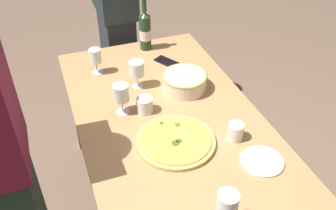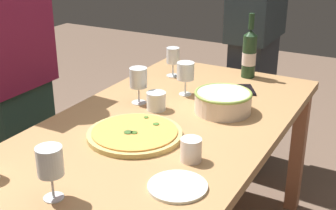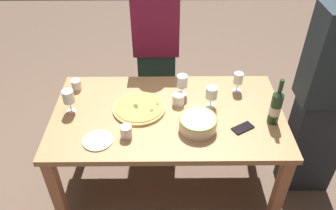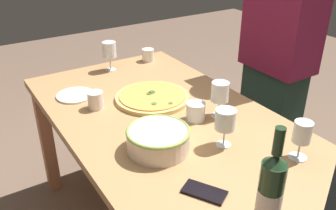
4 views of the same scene
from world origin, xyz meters
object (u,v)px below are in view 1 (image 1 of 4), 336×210
Objects in this scene: dining_table at (168,129)px; cup_amber at (145,105)px; wine_glass_near_pizza at (121,94)px; wine_glass_by_bottle at (95,57)px; cup_ceramic at (235,132)px; serving_bowl at (184,81)px; wine_glass_far_right at (227,205)px; wine_bottle at (145,30)px; pizza at (176,141)px; side_plate at (262,161)px; wine_glass_far_left at (137,69)px; person_host at (114,7)px; cell_phone at (166,62)px.

dining_table is 0.18m from cup_amber.
wine_glass_near_pizza reaches higher than cup_amber.
wine_glass_by_bottle is 1.85× the size of cup_ceramic.
wine_glass_far_right is at bearing 167.65° from serving_bowl.
wine_glass_far_right is (-1.37, 0.12, -0.01)m from wine_bottle.
dining_table is 19.16× the size of cup_ceramic.
side_plate is at bearing -127.76° from pizza.
wine_glass_far_right is at bearing 127.47° from side_plate.
pizza is 0.28m from cup_ceramic.
wine_bottle is 4.03× the size of cup_ceramic.
wine_glass_far_right is at bearing -178.56° from pizza.
wine_glass_by_bottle is 0.97× the size of wine_glass_far_left.
wine_glass_near_pizza is 1.99× the size of cup_ceramic.
wine_glass_far_right reaches higher than wine_glass_near_pizza.
serving_bowl is at bearing 9.90° from side_plate.
wine_glass_by_bottle is (0.41, 0.05, -0.01)m from wine_glass_near_pizza.
wine_glass_far_right is (-0.86, 0.19, 0.07)m from serving_bowl.
cup_ceramic is 1.38m from person_host.
person_host reaches higher than wine_glass_far_right.
dining_table is 0.91× the size of person_host.
cell_phone is (0.19, -0.24, -0.11)m from wine_glass_far_left.
pizza is 2.32× the size of wine_glass_far_left.
dining_table is 4.75× the size of wine_bottle.
dining_table is at bearing 139.15° from serving_bowl.
pizza is 4.41× the size of cup_ceramic.
wine_bottle is 2.18× the size of wine_glass_by_bottle.
serving_bowl is at bearing -76.81° from wine_glass_near_pizza.
side_plate reaches higher than dining_table.
wine_glass_near_pizza is 0.10× the size of person_host.
wine_bottle reaches higher than dining_table.
cell_phone is at bearing -44.27° from wine_glass_near_pizza.
wine_glass_by_bottle is at bearing 16.86° from pizza.
cell_phone is at bearing -18.92° from dining_table.
wine_glass_far_left is (0.20, -0.14, 0.00)m from wine_glass_near_pizza.
wine_glass_far_left is 1.86× the size of cup_amber.
serving_bowl is at bearing -66.07° from cup_amber.
wine_glass_by_bottle is 1.10m from side_plate.
wine_glass_far_right is 0.10× the size of person_host.
wine_bottle is 2.34× the size of cell_phone.
wine_glass_near_pizza is at bearing 152.52° from wine_bottle.
wine_glass_near_pizza is 0.58m from cup_ceramic.
wine_glass_near_pizza is at bearing 103.19° from serving_bowl.
wine_bottle is at bearing -102.68° from cell_phone.
wine_glass_by_bottle is at bearing 116.79° from wine_bottle.
serving_bowl is 1.73× the size of cell_phone.
cup_amber is at bearing 35.98° from side_plate.
person_host is at bearing -5.12° from wine_glass_far_left.
wine_glass_by_bottle is at bearing 26.08° from dining_table.
wine_glass_far_left reaches higher than cell_phone.
cup_ceramic reaches higher than cell_phone.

